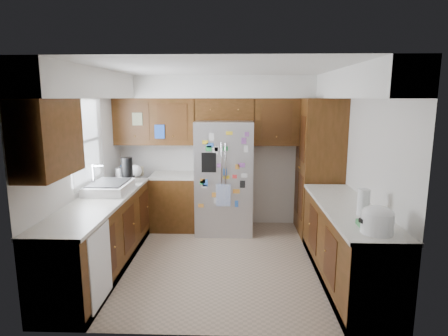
{
  "coord_description": "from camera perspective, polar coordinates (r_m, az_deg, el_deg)",
  "views": [
    {
      "loc": [
        0.19,
        -4.7,
        2.16
      ],
      "look_at": [
        0.02,
        0.35,
        1.21
      ],
      "focal_mm": 30.0,
      "sensor_mm": 36.0,
      "label": 1
    }
  ],
  "objects": [
    {
      "name": "paper_towel",
      "position": [
        4.26,
        20.48,
        -4.92
      ],
      "size": [
        0.13,
        0.13,
        0.29
      ],
      "primitive_type": "cylinder",
      "color": "white",
      "rests_on": "right_counter_run"
    },
    {
      "name": "bridge_cabinet",
      "position": [
        6.13,
        0.11,
        8.95
      ],
      "size": [
        0.96,
        0.34,
        0.35
      ],
      "primitive_type": "cube",
      "color": "#3D260B",
      "rests_on": "fridge"
    },
    {
      "name": "floor",
      "position": [
        5.17,
        -0.41,
        -14.01
      ],
      "size": [
        3.6,
        3.6,
        0.0
      ],
      "primitive_type": "plane",
      "color": "tan",
      "rests_on": "ground"
    },
    {
      "name": "right_counter_run",
      "position": [
        4.75,
        18.12,
        -11.35
      ],
      "size": [
        0.63,
        2.25,
        0.92
      ],
      "color": "#3D260B",
      "rests_on": "ground"
    },
    {
      "name": "sink_assembly",
      "position": [
        5.21,
        -17.08,
        -2.79
      ],
      "size": [
        0.52,
        0.7,
        0.37
      ],
      "color": "white",
      "rests_on": "left_counter_run"
    },
    {
      "name": "left_counter_run",
      "position": [
        5.26,
        -15.57,
        -8.93
      ],
      "size": [
        1.36,
        3.2,
        0.92
      ],
      "color": "#3D260B",
      "rests_on": "ground"
    },
    {
      "name": "rice_cooker",
      "position": [
        3.76,
        22.33,
        -7.21
      ],
      "size": [
        0.3,
        0.29,
        0.26
      ],
      "color": "white",
      "rests_on": "right_counter_run"
    },
    {
      "name": "pantry",
      "position": [
        6.09,
        14.28,
        0.08
      ],
      "size": [
        0.6,
        0.9,
        2.15
      ],
      "primitive_type": "cube",
      "color": "#3D260B",
      "rests_on": "ground"
    },
    {
      "name": "left_counter_clutter",
      "position": [
        5.89,
        -14.27,
        -0.51
      ],
      "size": [
        0.35,
        0.77,
        0.38
      ],
      "color": "black",
      "rests_on": "left_counter_run"
    },
    {
      "name": "fridge",
      "position": [
        6.03,
        0.04,
        -1.37
      ],
      "size": [
        0.9,
        0.79,
        1.8
      ],
      "color": "#A8A7AD",
      "rests_on": "ground"
    },
    {
      "name": "fridge_top_items",
      "position": [
        6.12,
        -0.3,
        11.86
      ],
      "size": [
        0.74,
        0.36,
        0.3
      ],
      "color": "blue",
      "rests_on": "bridge_cabinet"
    },
    {
      "name": "room_shell",
      "position": [
        5.08,
        -1.47,
        6.87
      ],
      "size": [
        3.64,
        3.24,
        2.52
      ],
      "color": "silver",
      "rests_on": "ground"
    }
  ]
}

